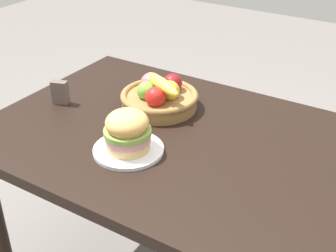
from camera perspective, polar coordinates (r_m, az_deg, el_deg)
dining_table at (r=1.59m, az=2.52°, el=-4.75°), size 1.40×0.90×0.75m
plate at (r=1.47m, az=-4.92°, el=-2.94°), size 0.23×0.23×0.01m
sandwich at (r=1.44m, az=-5.04°, el=-0.56°), size 0.15×0.15×0.13m
fruit_basket at (r=1.71m, az=-1.08°, el=3.73°), size 0.29×0.29×0.14m
napkin_holder at (r=1.79m, az=-13.23°, el=4.08°), size 0.07×0.05×0.09m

